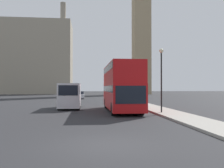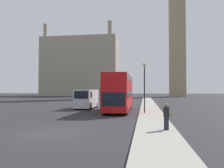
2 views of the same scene
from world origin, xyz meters
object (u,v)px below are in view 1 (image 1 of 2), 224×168
object	(u,v)px
parked_sedan	(79,95)
clock_tower	(141,0)
red_double_decker_bus	(121,85)
white_van	(70,95)
street_lamp	(161,70)

from	to	relation	value
parked_sedan	clock_tower	bearing A→B (deg)	58.96
clock_tower	parked_sedan	bearing A→B (deg)	-121.04
red_double_decker_bus	clock_tower	bearing A→B (deg)	75.66
white_van	street_lamp	distance (m)	10.39
red_double_decker_bus	parked_sedan	distance (m)	27.69
white_van	street_lamp	xyz separation A→B (m)	(7.98, -6.25, 2.28)
street_lamp	parked_sedan	world-z (taller)	street_lamp
red_double_decker_bus	parked_sedan	size ratio (longest dim) A/B	2.13
clock_tower	red_double_decker_bus	xyz separation A→B (m)	(-15.53, -60.76, -29.88)
clock_tower	parked_sedan	xyz separation A→B (m)	(-20.17, -33.52, -31.61)
street_lamp	red_double_decker_bus	bearing A→B (deg)	137.29
street_lamp	clock_tower	bearing A→B (deg)	78.85
white_van	parked_sedan	bearing A→B (deg)	89.19
clock_tower	street_lamp	world-z (taller)	clock_tower
clock_tower	white_van	bearing A→B (deg)	-109.70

